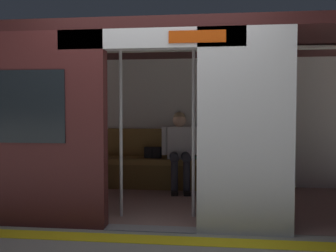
{
  "coord_description": "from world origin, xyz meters",
  "views": [
    {
      "loc": [
        -0.61,
        3.76,
        1.26
      ],
      "look_at": [
        -0.05,
        -1.12,
        1.03
      ],
      "focal_mm": 39.68,
      "sensor_mm": 36.0,
      "label": 1
    }
  ],
  "objects": [
    {
      "name": "train_car",
      "position": [
        0.06,
        -1.08,
        1.43
      ],
      "size": [
        6.4,
        2.49,
        2.18
      ],
      "color": "silver",
      "rests_on": "ground_plane"
    },
    {
      "name": "bench_seat",
      "position": [
        0.0,
        -1.98,
        0.36
      ],
      "size": [
        2.88,
        0.44,
        0.48
      ],
      "color": "olive",
      "rests_on": "ground_plane"
    },
    {
      "name": "handbag",
      "position": [
        0.29,
        -2.02,
        0.56
      ],
      "size": [
        0.26,
        0.15,
        0.17
      ],
      "color": "black",
      "rests_on": "bench_seat"
    },
    {
      "name": "person_seated",
      "position": [
        -0.14,
        -1.93,
        0.69
      ],
      "size": [
        0.55,
        0.71,
        1.2
      ],
      "color": "silver",
      "rests_on": "ground_plane"
    },
    {
      "name": "grab_pole_far",
      "position": [
        -0.42,
        -0.5,
        1.02
      ],
      "size": [
        0.04,
        0.04,
        2.04
      ],
      "primitive_type": "cylinder",
      "color": "silver",
      "rests_on": "ground_plane"
    },
    {
      "name": "book",
      "position": [
        -0.44,
        -2.04,
        0.49
      ],
      "size": [
        0.19,
        0.24,
        0.03
      ],
      "primitive_type": "cube",
      "rotation": [
        0.0,
        0.0,
        -0.18
      ],
      "color": "#33723F",
      "rests_on": "bench_seat"
    },
    {
      "name": "ground_plane",
      "position": [
        0.0,
        0.0,
        0.0
      ],
      "size": [
        60.0,
        60.0,
        0.0
      ],
      "primitive_type": "plane",
      "color": "gray"
    },
    {
      "name": "grab_pole_door",
      "position": [
        0.42,
        -0.42,
        1.02
      ],
      "size": [
        0.04,
        0.04,
        2.04
      ],
      "primitive_type": "cylinder",
      "color": "silver",
      "rests_on": "ground_plane"
    },
    {
      "name": "platform_edge_strip",
      "position": [
        0.0,
        0.3,
        0.0
      ],
      "size": [
        8.0,
        0.24,
        0.01
      ],
      "primitive_type": "cube",
      "color": "yellow",
      "rests_on": "ground_plane"
    }
  ]
}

